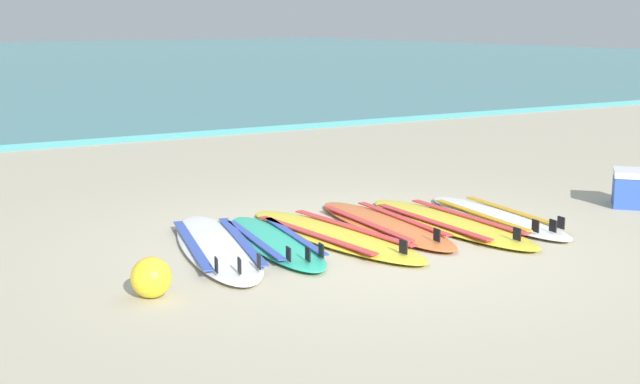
{
  "coord_description": "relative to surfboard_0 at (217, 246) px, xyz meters",
  "views": [
    {
      "loc": [
        -4.05,
        -5.91,
        1.92
      ],
      "look_at": [
        0.17,
        1.17,
        0.25
      ],
      "focal_mm": 48.3,
      "sensor_mm": 36.0,
      "label": 1
    }
  ],
  "objects": [
    {
      "name": "cooler_box",
      "position": [
        4.41,
        -0.57,
        0.16
      ],
      "size": [
        0.55,
        0.54,
        0.38
      ],
      "color": "#2D51B2",
      "rests_on": "ground"
    },
    {
      "name": "surfboard_0",
      "position": [
        0.0,
        0.0,
        0.0
      ],
      "size": [
        1.12,
        2.42,
        0.18
      ],
      "color": "white",
      "rests_on": "ground"
    },
    {
      "name": "ground_plane",
      "position": [
        1.22,
        -0.54,
        -0.04
      ],
      "size": [
        80.0,
        80.0,
        0.0
      ],
      "primitive_type": "plane",
      "color": "#B7AD93"
    },
    {
      "name": "surfboard_4",
      "position": [
        2.23,
        -0.32,
        -0.0
      ],
      "size": [
        0.61,
        2.35,
        0.18
      ],
      "color": "yellow",
      "rests_on": "ground"
    },
    {
      "name": "beach_ball",
      "position": [
        -0.9,
        -0.91,
        0.11
      ],
      "size": [
        0.29,
        0.29,
        0.29
      ],
      "primitive_type": "sphere",
      "color": "yellow",
      "rests_on": "ground"
    },
    {
      "name": "surfboard_2",
      "position": [
        1.05,
        -0.17,
        -0.0
      ],
      "size": [
        0.83,
        2.41,
        0.18
      ],
      "color": "yellow",
      "rests_on": "ground"
    },
    {
      "name": "surfboard_1",
      "position": [
        0.49,
        -0.11,
        0.0
      ],
      "size": [
        0.79,
        2.05,
        0.18
      ],
      "color": "#2DB793",
      "rests_on": "ground"
    },
    {
      "name": "surfboard_3",
      "position": [
        1.67,
        -0.07,
        -0.0
      ],
      "size": [
        0.68,
        2.21,
        0.18
      ],
      "color": "orange",
      "rests_on": "ground"
    },
    {
      "name": "surfboard_5",
      "position": [
        2.78,
        -0.37,
        0.0
      ],
      "size": [
        0.72,
        2.12,
        0.18
      ],
      "color": "white",
      "rests_on": "ground"
    }
  ]
}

